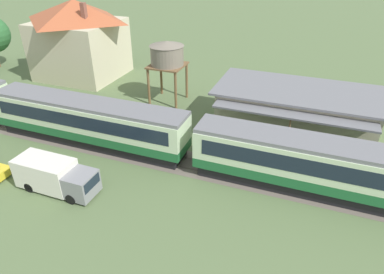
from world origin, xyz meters
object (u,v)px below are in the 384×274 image
(passenger_train, at_px, (195,141))
(station_house_terracotta_roof, at_px, (79,38))
(water_tower, at_px, (167,55))
(delivery_truck_grey, at_px, (55,176))
(station_building, at_px, (295,111))

(passenger_train, distance_m, station_house_terracotta_roof, 26.57)
(water_tower, height_order, delivery_truck_grey, water_tower)
(station_house_terracotta_roof, xyz_separation_m, water_tower, (14.36, -3.73, 0.33))
(passenger_train, relative_size, delivery_truck_grey, 12.54)
(station_house_terracotta_roof, xyz_separation_m, delivery_truck_grey, (13.30, -21.60, -3.84))
(water_tower, relative_size, delivery_truck_grey, 1.11)
(passenger_train, height_order, delivery_truck_grey, passenger_train)
(passenger_train, distance_m, water_tower, 13.80)
(passenger_train, height_order, water_tower, water_tower)
(passenger_train, bearing_deg, station_building, 51.42)
(station_building, distance_m, station_house_terracotta_roof, 29.47)
(passenger_train, bearing_deg, water_tower, 123.62)
(station_building, distance_m, delivery_truck_grey, 21.62)
(passenger_train, xyz_separation_m, station_building, (6.82, 8.55, -0.07))
(passenger_train, height_order, station_house_terracotta_roof, station_house_terracotta_roof)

